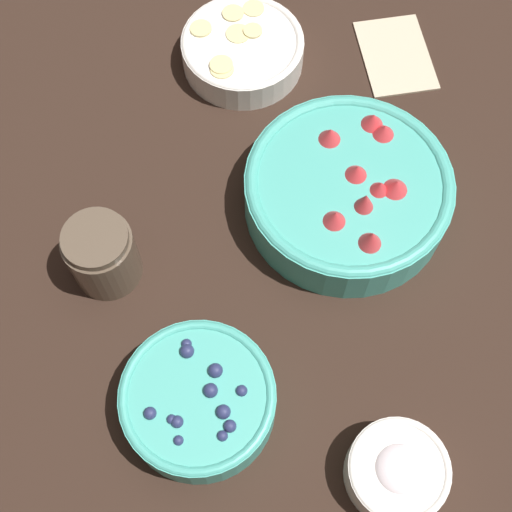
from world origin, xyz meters
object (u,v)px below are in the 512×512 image
at_px(bowl_strawberries, 348,190).
at_px(bowl_blueberries, 199,400).
at_px(bowl_cream, 397,471).
at_px(jar_chocolate, 103,256).
at_px(bowl_bananas, 242,49).

height_order(bowl_strawberries, bowl_blueberries, bowl_strawberries).
distance_m(bowl_blueberries, bowl_cream, 0.21).
xyz_separation_m(bowl_strawberries, bowl_blueberries, (0.28, -0.10, -0.00)).
bearing_deg(bowl_cream, jar_chocolate, -111.42).
xyz_separation_m(bowl_strawberries, bowl_cream, (0.30, 0.11, -0.01)).
xyz_separation_m(bowl_strawberries, jar_chocolate, (0.16, -0.25, 0.00)).
distance_m(bowl_cream, jar_chocolate, 0.39).
height_order(bowl_bananas, jar_chocolate, jar_chocolate).
bearing_deg(bowl_blueberries, bowl_bananas, -170.01).
height_order(bowl_strawberries, jar_chocolate, jar_chocolate).
xyz_separation_m(bowl_bananas, bowl_cream, (0.48, 0.30, 0.00)).
distance_m(bowl_blueberries, bowl_bananas, 0.47).
xyz_separation_m(bowl_bananas, jar_chocolate, (0.34, -0.07, 0.01)).
distance_m(bowl_strawberries, bowl_cream, 0.32).
xyz_separation_m(bowl_cream, jar_chocolate, (-0.14, -0.36, 0.01)).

